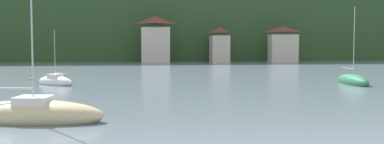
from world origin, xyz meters
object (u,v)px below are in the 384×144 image
(sailboat_far_5, at_px, (353,81))
(mooring_buoy_near, at_px, (32,80))
(shore_building_central, at_px, (219,45))
(sailboat_mid_2, at_px, (34,114))
(sailboat_far_3, at_px, (55,82))
(shore_building_westcentral, at_px, (155,40))
(shore_building_eastcentral, at_px, (283,45))

(sailboat_far_5, relative_size, mooring_buoy_near, 19.29)
(shore_building_central, distance_m, sailboat_far_5, 55.50)
(sailboat_mid_2, xyz_separation_m, mooring_buoy_near, (-7.22, 30.42, -0.47))
(sailboat_far_3, bearing_deg, mooring_buoy_near, -16.14)
(sailboat_mid_2, bearing_deg, shore_building_westcentral, 91.31)
(shore_building_westcentral, bearing_deg, sailboat_far_3, -103.56)
(mooring_buoy_near, bearing_deg, shore_building_central, 55.66)
(shore_building_westcentral, xyz_separation_m, sailboat_mid_2, (-9.31, -75.69, -4.63))
(shore_building_central, relative_size, shore_building_eastcentral, 0.98)
(sailboat_mid_2, distance_m, mooring_buoy_near, 31.26)
(sailboat_far_5, xyz_separation_m, mooring_buoy_near, (-37.05, 9.40, -0.37))
(sailboat_mid_2, relative_size, sailboat_far_3, 1.64)
(shore_building_central, distance_m, shore_building_eastcentral, 14.72)
(shore_building_westcentral, relative_size, sailboat_mid_2, 1.00)
(sailboat_mid_2, xyz_separation_m, sailboat_far_5, (29.83, 21.02, -0.10))
(shore_building_eastcentral, xyz_separation_m, sailboat_mid_2, (-38.67, -75.06, -3.56))
(shore_building_westcentral, height_order, shore_building_eastcentral, shore_building_westcentral)
(sailboat_mid_2, bearing_deg, shore_building_eastcentral, 71.07)
(shore_building_westcentral, relative_size, shore_building_central, 1.30)
(shore_building_westcentral, xyz_separation_m, sailboat_far_3, (-12.48, -51.74, -4.73))
(sailboat_mid_2, height_order, sailboat_far_5, sailboat_mid_2)
(shore_building_eastcentral, bearing_deg, shore_building_central, 175.97)
(shore_building_eastcentral, height_order, sailboat_far_3, shore_building_eastcentral)
(shore_building_eastcentral, relative_size, sailboat_far_3, 1.29)
(sailboat_far_3, distance_m, sailboat_far_5, 33.13)
(sailboat_far_5, bearing_deg, sailboat_far_3, -95.03)
(shore_building_eastcentral, xyz_separation_m, mooring_buoy_near, (-45.89, -44.65, -4.03))
(sailboat_far_5, distance_m, mooring_buoy_near, 38.22)
(sailboat_far_3, relative_size, sailboat_far_5, 0.71)
(shore_building_westcentral, xyz_separation_m, sailboat_far_5, (20.52, -54.67, -4.73))
(mooring_buoy_near, bearing_deg, sailboat_far_5, -14.23)
(shore_building_eastcentral, height_order, sailboat_mid_2, sailboat_mid_2)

